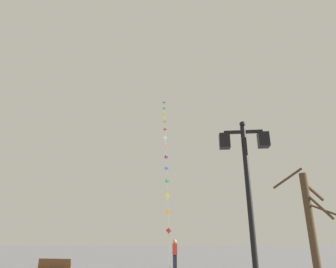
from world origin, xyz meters
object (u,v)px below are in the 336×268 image
object	(u,v)px
kite_flyer	(175,254)
kite_train	(166,152)
bare_tree	(311,221)
twin_lantern_lamp_post	(247,173)

from	to	relation	value
kite_flyer	kite_train	bearing A→B (deg)	0.10
kite_train	bare_tree	world-z (taller)	kite_train
kite_flyer	bare_tree	world-z (taller)	bare_tree
kite_flyer	bare_tree	xyz separation A→B (m)	(5.96, -5.12, 1.49)
twin_lantern_lamp_post	kite_flyer	bearing A→B (deg)	104.79
bare_tree	kite_flyer	bearing A→B (deg)	139.34
twin_lantern_lamp_post	kite_flyer	distance (m)	10.98
twin_lantern_lamp_post	kite_flyer	size ratio (longest dim) A/B	2.77
twin_lantern_lamp_post	kite_train	bearing A→B (deg)	102.60
twin_lantern_lamp_post	kite_flyer	xyz separation A→B (m)	(-2.74, 10.37, -2.38)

